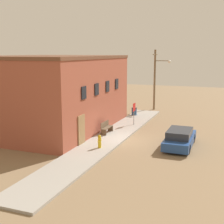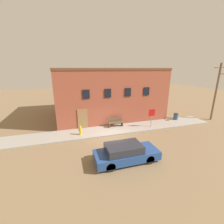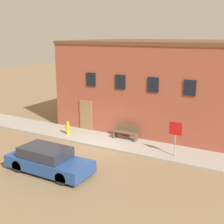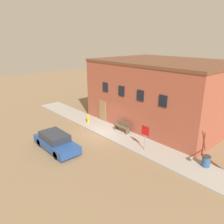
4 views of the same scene
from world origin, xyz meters
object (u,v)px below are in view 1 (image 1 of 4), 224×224
at_px(fire_hydrant, 100,141).
at_px(parked_car, 180,138).
at_px(utility_pole, 156,77).
at_px(trash_bin, 134,111).
at_px(stop_sign, 134,110).
at_px(bench, 106,127).

relative_size(fire_hydrant, parked_car, 0.20).
bearing_deg(parked_car, utility_pole, 19.86).
height_order(trash_bin, utility_pole, utility_pole).
bearing_deg(fire_hydrant, utility_pole, -0.27).
xyz_separation_m(stop_sign, parked_car, (-4.85, -4.80, -0.88)).
height_order(stop_sign, parked_car, stop_sign).
xyz_separation_m(fire_hydrant, bench, (3.82, 1.05, 0.00)).
relative_size(stop_sign, bench, 1.23).
height_order(fire_hydrant, parked_car, parked_car).
bearing_deg(stop_sign, bench, 161.74).
height_order(trash_bin, parked_car, parked_car).
height_order(bench, utility_pole, utility_pole).
xyz_separation_m(bench, parked_car, (-1.22, -6.00, 0.02)).
relative_size(trash_bin, parked_car, 0.17).
relative_size(stop_sign, parked_car, 0.44).
height_order(stop_sign, trash_bin, stop_sign).
bearing_deg(bench, utility_pole, -5.23).
bearing_deg(trash_bin, bench, -179.63).
relative_size(bench, trash_bin, 2.10).
height_order(stop_sign, bench, stop_sign).
distance_m(stop_sign, parked_car, 6.88).
distance_m(utility_pole, parked_car, 14.69).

